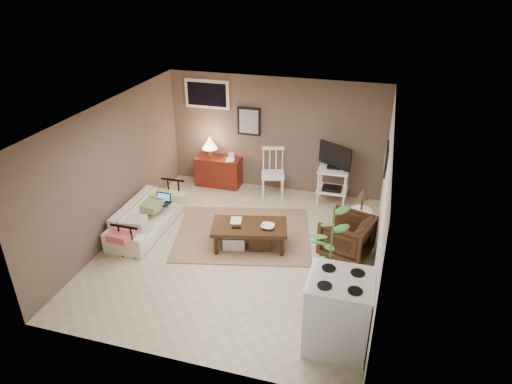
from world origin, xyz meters
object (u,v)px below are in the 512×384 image
(side_table, at_px, (361,209))
(stove, at_px, (338,312))
(coffee_table, at_px, (249,234))
(potted_plant, at_px, (330,253))
(red_console, at_px, (218,169))
(sofa, at_px, (147,212))
(spindle_chair, at_px, (273,175))
(tv_stand, at_px, (333,173))
(armchair, at_px, (347,234))

(side_table, relative_size, stove, 0.97)
(coffee_table, distance_m, stove, 2.48)
(side_table, bearing_deg, stove, -91.86)
(potted_plant, bearing_deg, red_console, 131.48)
(sofa, bearing_deg, stove, -116.99)
(spindle_chair, bearing_deg, side_table, -33.54)
(tv_stand, bearing_deg, spindle_chair, -179.66)
(spindle_chair, distance_m, potted_plant, 3.44)
(side_table, bearing_deg, red_console, 155.83)
(armchair, relative_size, stove, 0.74)
(potted_plant, height_order, stove, potted_plant)
(coffee_table, bearing_deg, armchair, 9.27)
(potted_plant, bearing_deg, sofa, 162.20)
(coffee_table, distance_m, tv_stand, 2.34)
(spindle_chair, bearing_deg, stove, -64.77)
(side_table, distance_m, potted_plant, 1.84)
(coffee_table, distance_m, side_table, 1.97)
(spindle_chair, bearing_deg, sofa, -133.87)
(red_console, relative_size, potted_plant, 0.69)
(red_console, xyz_separation_m, armchair, (2.96, -1.91, 0.00))
(red_console, distance_m, tv_stand, 2.52)
(red_console, relative_size, side_table, 1.11)
(sofa, relative_size, red_console, 1.67)
(coffee_table, relative_size, red_console, 1.24)
(spindle_chair, bearing_deg, tv_stand, 0.34)
(armchair, bearing_deg, spindle_chair, -118.52)
(red_console, relative_size, tv_stand, 0.88)
(coffee_table, relative_size, tv_stand, 1.09)
(red_console, relative_size, spindle_chair, 1.09)
(red_console, xyz_separation_m, spindle_chair, (1.27, -0.17, 0.09))
(potted_plant, bearing_deg, coffee_table, 145.00)
(coffee_table, relative_size, stove, 1.33)
(sofa, distance_m, tv_stand, 3.66)
(tv_stand, relative_size, potted_plant, 0.78)
(red_console, xyz_separation_m, stove, (3.05, -3.96, 0.13))
(armchair, xyz_separation_m, potted_plant, (-0.13, -1.30, 0.47))
(sofa, xyz_separation_m, stove, (3.65, -1.86, 0.15))
(sofa, relative_size, stove, 1.78)
(side_table, bearing_deg, sofa, -169.43)
(stove, bearing_deg, armchair, 92.58)
(tv_stand, distance_m, stove, 3.84)
(red_console, height_order, stove, red_console)
(armchair, relative_size, potted_plant, 0.48)
(stove, bearing_deg, red_console, 127.62)
(side_table, relative_size, potted_plant, 0.62)
(side_table, height_order, stove, stove)
(spindle_chair, height_order, side_table, spindle_chair)
(coffee_table, xyz_separation_m, tv_stand, (1.14, 2.01, 0.40))
(potted_plant, relative_size, stove, 1.55)
(sofa, bearing_deg, spindle_chair, -43.87)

